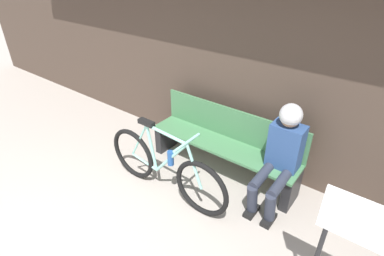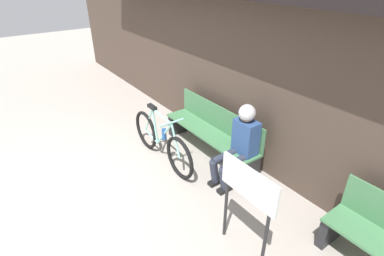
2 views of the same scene
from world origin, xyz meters
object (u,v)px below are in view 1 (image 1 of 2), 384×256
(bicycle, at_px, (164,168))
(signboard, at_px, (374,242))
(person_seated, at_px, (281,152))
(park_bench_near, at_px, (224,144))

(bicycle, bearing_deg, signboard, -5.43)
(bicycle, relative_size, person_seated, 1.43)
(park_bench_near, xyz_separation_m, person_seated, (0.75, -0.12, 0.27))
(signboard, bearing_deg, bicycle, 174.57)
(person_seated, relative_size, signboard, 1.05)
(person_seated, bearing_deg, park_bench_near, 170.60)
(park_bench_near, relative_size, person_seated, 1.63)
(bicycle, distance_m, person_seated, 1.28)
(person_seated, bearing_deg, signboard, -41.25)
(park_bench_near, bearing_deg, person_seated, -9.40)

